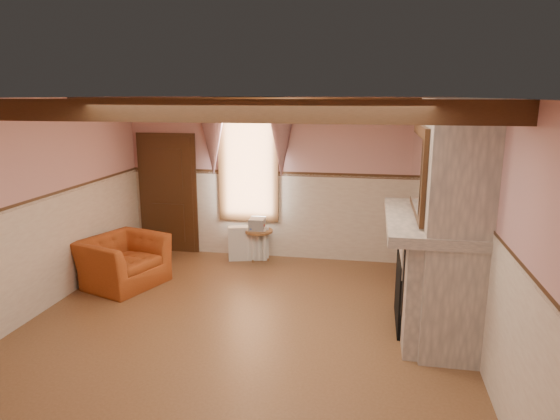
% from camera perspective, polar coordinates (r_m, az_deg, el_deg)
% --- Properties ---
extents(floor, '(5.50, 6.00, 0.01)m').
position_cam_1_polar(floor, '(6.31, -4.77, -13.71)').
color(floor, brown).
rests_on(floor, ground).
extents(ceiling, '(5.50, 6.00, 0.01)m').
position_cam_1_polar(ceiling, '(5.63, -5.31, 12.63)').
color(ceiling, silver).
rests_on(ceiling, wall_back).
extents(wall_back, '(5.50, 0.02, 2.80)m').
position_cam_1_polar(wall_back, '(8.68, 0.27, 3.54)').
color(wall_back, tan).
rests_on(wall_back, floor).
extents(wall_front, '(5.50, 0.02, 2.80)m').
position_cam_1_polar(wall_front, '(3.21, -19.95, -14.42)').
color(wall_front, tan).
rests_on(wall_front, floor).
extents(wall_left, '(0.02, 6.00, 2.80)m').
position_cam_1_polar(wall_left, '(7.06, -27.08, -0.14)').
color(wall_left, tan).
rests_on(wall_left, floor).
extents(wall_right, '(0.02, 6.00, 2.80)m').
position_cam_1_polar(wall_right, '(5.74, 22.49, -2.45)').
color(wall_right, tan).
rests_on(wall_right, floor).
extents(wainscot, '(5.50, 6.00, 1.50)m').
position_cam_1_polar(wainscot, '(6.01, -4.90, -7.31)').
color(wainscot, beige).
rests_on(wainscot, floor).
extents(chair_rail, '(5.50, 6.00, 0.08)m').
position_cam_1_polar(chair_rail, '(5.79, -5.04, -0.34)').
color(chair_rail, black).
rests_on(chair_rail, wainscot).
extents(firebox, '(0.20, 0.95, 0.90)m').
position_cam_1_polar(firebox, '(6.50, 14.13, -8.91)').
color(firebox, black).
rests_on(firebox, floor).
extents(armchair, '(1.32, 1.40, 0.74)m').
position_cam_1_polar(armchair, '(7.96, -17.53, -5.62)').
color(armchair, '#994219').
rests_on(armchair, floor).
extents(side_table, '(0.62, 0.62, 0.55)m').
position_cam_1_polar(side_table, '(8.72, -2.42, -4.02)').
color(side_table, brown).
rests_on(side_table, floor).
extents(book_stack, '(0.28, 0.34, 0.20)m').
position_cam_1_polar(book_stack, '(8.66, -2.62, -1.58)').
color(book_stack, '#B7AD8C').
rests_on(book_stack, side_table).
extents(radiator, '(0.72, 0.36, 0.60)m').
position_cam_1_polar(radiator, '(8.76, -3.61, -3.80)').
color(radiator, silver).
rests_on(radiator, floor).
extents(bowl, '(0.32, 0.32, 0.08)m').
position_cam_1_polar(bowl, '(6.29, 16.83, -0.16)').
color(bowl, brown).
rests_on(bowl, mantel).
extents(mantel_clock, '(0.14, 0.24, 0.20)m').
position_cam_1_polar(mantel_clock, '(6.99, 16.25, 1.68)').
color(mantel_clock, black).
rests_on(mantel_clock, mantel).
extents(oil_lamp, '(0.11, 0.11, 0.28)m').
position_cam_1_polar(oil_lamp, '(6.56, 16.62, 1.28)').
color(oil_lamp, gold).
rests_on(oil_lamp, mantel).
extents(candle_red, '(0.06, 0.06, 0.16)m').
position_cam_1_polar(candle_red, '(5.71, 17.46, -1.09)').
color(candle_red, '#B4162B').
rests_on(candle_red, mantel).
extents(jar_yellow, '(0.06, 0.06, 0.12)m').
position_cam_1_polar(jar_yellow, '(5.80, 17.35, -1.08)').
color(jar_yellow, gold).
rests_on(jar_yellow, mantel).
extents(fireplace, '(0.85, 2.00, 2.80)m').
position_cam_1_polar(fireplace, '(6.26, 18.50, -0.90)').
color(fireplace, gray).
rests_on(fireplace, floor).
extents(mantel, '(1.05, 2.05, 0.12)m').
position_cam_1_polar(mantel, '(6.24, 16.84, -1.20)').
color(mantel, gray).
rests_on(mantel, fireplace).
extents(overmantel_mirror, '(0.06, 1.44, 1.04)m').
position_cam_1_polar(overmantel_mirror, '(6.11, 15.49, 4.43)').
color(overmantel_mirror, silver).
rests_on(overmantel_mirror, fireplace).
extents(door, '(1.10, 0.10, 2.10)m').
position_cam_1_polar(door, '(9.29, -12.65, 1.65)').
color(door, black).
rests_on(door, floor).
extents(window, '(1.06, 0.08, 2.02)m').
position_cam_1_polar(window, '(8.74, -3.65, 5.23)').
color(window, white).
rests_on(window, wall_back).
extents(window_drapes, '(1.30, 0.14, 1.40)m').
position_cam_1_polar(window_drapes, '(8.59, -3.86, 9.12)').
color(window_drapes, gray).
rests_on(window_drapes, wall_back).
extents(ceiling_beam_front, '(5.50, 0.18, 0.20)m').
position_cam_1_polar(ceiling_beam_front, '(4.49, -9.52, 11.14)').
color(ceiling_beam_front, black).
rests_on(ceiling_beam_front, ceiling).
extents(ceiling_beam_back, '(5.50, 0.18, 0.20)m').
position_cam_1_polar(ceiling_beam_back, '(6.80, -2.49, 11.90)').
color(ceiling_beam_back, black).
rests_on(ceiling_beam_back, ceiling).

